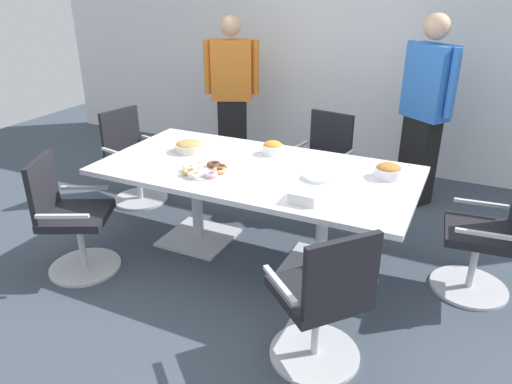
{
  "coord_description": "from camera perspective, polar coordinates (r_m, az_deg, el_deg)",
  "views": [
    {
      "loc": [
        1.45,
        -3.07,
        2.08
      ],
      "look_at": [
        0.0,
        0.0,
        0.55
      ],
      "focal_mm": 33.57,
      "sensor_mm": 36.0,
      "label": 1
    }
  ],
  "objects": [
    {
      "name": "plate_stack",
      "position": [
        3.48,
        7.45,
        1.82
      ],
      "size": [
        0.22,
        0.22,
        0.03
      ],
      "color": "white",
      "rests_on": "conference_table"
    },
    {
      "name": "snack_bowl_chips_orange",
      "position": [
        3.94,
        2.0,
        5.31
      ],
      "size": [
        0.17,
        0.17,
        0.11
      ],
      "color": "white",
      "rests_on": "conference_table"
    },
    {
      "name": "conference_table",
      "position": [
        3.7,
        0.0,
        1.06
      ],
      "size": [
        2.4,
        1.2,
        0.75
      ],
      "color": "silver",
      "rests_on": "ground"
    },
    {
      "name": "snack_bowl_cookies",
      "position": [
        4.03,
        -7.93,
        5.44
      ],
      "size": [
        0.24,
        0.24,
        0.1
      ],
      "color": "beige",
      "rests_on": "conference_table"
    },
    {
      "name": "office_chair_3",
      "position": [
        4.67,
        7.88,
        2.97
      ],
      "size": [
        0.62,
        0.62,
        0.91
      ],
      "rotation": [
        0.0,
        0.0,
        -3.31
      ],
      "color": "silver",
      "rests_on": "ground"
    },
    {
      "name": "office_chair_0",
      "position": [
        3.84,
        -21.22,
        -3.36
      ],
      "size": [
        0.72,
        0.72,
        0.91
      ],
      "rotation": [
        0.0,
        0.0,
        -1.12
      ],
      "color": "silver",
      "rests_on": "ground"
    },
    {
      "name": "person_standing_1",
      "position": [
        4.85,
        19.49,
        9.3
      ],
      "size": [
        0.54,
        0.44,
        1.8
      ],
      "rotation": [
        0.0,
        0.0,
        -3.76
      ],
      "color": "black",
      "rests_on": "ground"
    },
    {
      "name": "office_chair_1",
      "position": [
        2.77,
        7.95,
        -13.21
      ],
      "size": [
        0.76,
        0.76,
        0.91
      ],
      "rotation": [
        0.0,
        0.0,
        0.85
      ],
      "color": "silver",
      "rests_on": "ground"
    },
    {
      "name": "ground_plane",
      "position": [
        3.99,
        0.0,
        -7.3
      ],
      "size": [
        10.0,
        10.0,
        0.01
      ],
      "primitive_type": "cube",
      "color": "#3D4754"
    },
    {
      "name": "snack_bowl_pretzels",
      "position": [
        3.59,
        15.49,
        2.46
      ],
      "size": [
        0.2,
        0.2,
        0.11
      ],
      "color": "white",
      "rests_on": "conference_table"
    },
    {
      "name": "napkin_pile",
      "position": [
        3.11,
        5.91,
        -0.45
      ],
      "size": [
        0.18,
        0.18,
        0.07
      ],
      "primitive_type": "cube",
      "color": "white",
      "rests_on": "conference_table"
    },
    {
      "name": "office_chair_2",
      "position": [
        3.7,
        25.8,
        -5.31
      ],
      "size": [
        0.59,
        0.59,
        0.91
      ],
      "rotation": [
        0.0,
        0.0,
        -4.62
      ],
      "color": "silver",
      "rests_on": "ground"
    },
    {
      "name": "person_standing_0",
      "position": [
        5.5,
        -2.89,
        11.74
      ],
      "size": [
        0.59,
        0.38,
        1.72
      ],
      "rotation": [
        0.0,
        0.0,
        -2.72
      ],
      "color": "black",
      "rests_on": "ground"
    },
    {
      "name": "office_chair_4",
      "position": [
        4.92,
        -14.37,
        3.55
      ],
      "size": [
        0.64,
        0.64,
        0.91
      ],
      "rotation": [
        0.0,
        0.0,
        -1.78
      ],
      "color": "silver",
      "rests_on": "ground"
    },
    {
      "name": "back_wall",
      "position": [
        5.7,
        10.84,
        16.96
      ],
      "size": [
        8.0,
        0.1,
        2.8
      ],
      "primitive_type": "cube",
      "color": "white",
      "rests_on": "ground"
    },
    {
      "name": "donut_platter",
      "position": [
        3.57,
        -6.17,
        2.62
      ],
      "size": [
        0.34,
        0.34,
        0.04
      ],
      "color": "white",
      "rests_on": "conference_table"
    }
  ]
}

